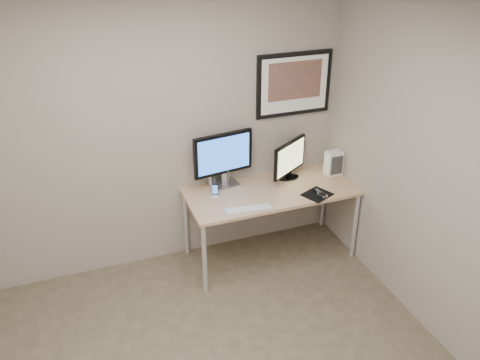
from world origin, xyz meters
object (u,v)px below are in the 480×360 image
Objects in this scene: speaker_left at (211,177)px; phone_dock at (215,190)px; desk at (271,196)px; monitor_large at (223,158)px; framed_art at (294,84)px; monitor_tv at (290,159)px; keyboard at (249,209)px; speaker_right at (226,175)px; fan_unit at (334,163)px.

speaker_left is 1.26× the size of phone_dock.
desk is 0.58m from monitor_large.
framed_art is 1.28× the size of monitor_large.
framed_art is at bearing 28.90° from monitor_tv.
framed_art is 1.26m from keyboard.
keyboard is at bearing -36.70° from phone_dock.
speaker_right is at bearing 137.12° from monitor_tv.
framed_art is 5.63× the size of phone_dock.
phone_dock is (-0.79, -0.09, -0.14)m from monitor_tv.
fan_unit reaches higher than phone_dock.
monitor_large is 3.03× the size of speaker_right.
keyboard is (0.17, -0.55, -0.08)m from speaker_left.
desk is 0.48m from speaker_right.
monitor_large is at bearing -49.35° from speaker_left.
fan_unit is (1.04, 0.35, 0.11)m from keyboard.
desk is at bearing 13.88° from phone_dock.
monitor_tv is 1.80× the size of fan_unit.
speaker_left is 0.87× the size of speaker_right.
speaker_right is at bearing -175.27° from framed_art.
phone_dock is at bearing -163.33° from framed_art.
desk is 2.13× the size of framed_art.
speaker_right is 0.54m from keyboard.
monitor_tv is at bearing 27.89° from phone_dock.
fan_unit reaches higher than speaker_right.
monitor_large reaches higher than phone_dock.
desk is 0.55m from phone_dock.
phone_dock reaches higher than desk.
keyboard is 1.75× the size of fan_unit.
speaker_right is at bearing 170.02° from fan_unit.
monitor_large reaches higher than monitor_tv.
desk is 0.74m from fan_unit.
monitor_tv reaches higher than fan_unit.
framed_art reaches higher than keyboard.
monitor_tv is at bearing -118.69° from framed_art.
speaker_right reaches higher than speaker_left.
fan_unit reaches higher than desk.
monitor_tv is 3.28× the size of phone_dock.
monitor_tv is 0.80m from phone_dock.
desk is at bearing -18.30° from speaker_right.
keyboard is at bearing -94.93° from speaker_left.
monitor_large is at bearing 71.76° from phone_dock.
monitor_large is 1.39× the size of keyboard.
fan_unit is at bearing 22.50° from phone_dock.
fan_unit is (1.21, -0.20, 0.04)m from speaker_left.
monitor_large reaches higher than keyboard.
phone_dock is (-0.14, -0.17, -0.23)m from monitor_large.
fan_unit is (1.10, -0.14, -0.18)m from monitor_large.
keyboard is (-0.58, -0.42, -0.20)m from monitor_tv.
desk is 1.07m from framed_art.
desk is at bearing -172.86° from fan_unit.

